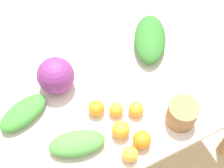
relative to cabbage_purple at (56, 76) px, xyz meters
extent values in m
plane|color=#C6B289|center=(0.24, -0.12, -0.84)|extent=(8.00, 8.00, 0.00)
cube|color=silver|center=(0.24, -0.12, -0.11)|extent=(1.42, 0.86, 0.03)
cylinder|color=tan|center=(0.89, 0.25, -0.48)|extent=(0.06, 0.06, 0.72)
sphere|color=#7A2D75|center=(0.00, 0.00, 0.00)|extent=(0.18, 0.18, 0.18)
cylinder|color=#997047|center=(0.44, -0.43, -0.03)|extent=(0.14, 0.14, 0.12)
ellipsoid|color=#2D6B28|center=(0.54, 0.03, -0.04)|extent=(0.32, 0.38, 0.10)
ellipsoid|color=#3D8433|center=(-0.20, -0.09, -0.06)|extent=(0.28, 0.20, 0.07)
ellipsoid|color=#4C933D|center=(-0.04, -0.34, -0.05)|extent=(0.27, 0.18, 0.07)
sphere|color=#F9A833|center=(0.14, -0.48, -0.05)|extent=(0.07, 0.07, 0.07)
sphere|color=orange|center=(0.16, -0.37, -0.05)|extent=(0.08, 0.08, 0.08)
sphere|color=orange|center=(0.19, -0.27, -0.06)|extent=(0.07, 0.07, 0.07)
sphere|color=orange|center=(0.22, -0.45, -0.05)|extent=(0.08, 0.08, 0.08)
sphere|color=orange|center=(0.11, -0.22, -0.05)|extent=(0.08, 0.08, 0.08)
sphere|color=orange|center=(0.27, -0.31, -0.05)|extent=(0.07, 0.07, 0.07)
camera|label=1|loc=(-0.14, -0.88, 1.21)|focal=50.00mm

